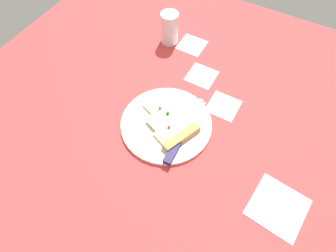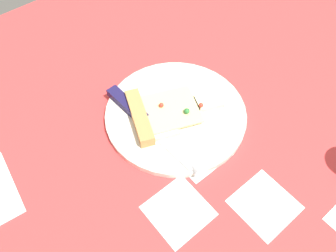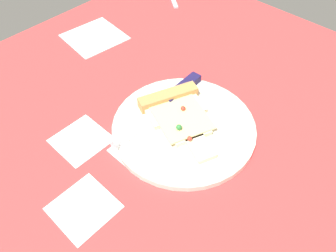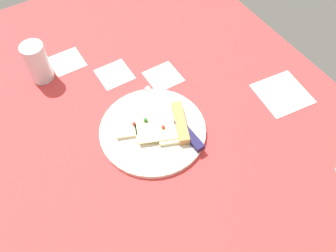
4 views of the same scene
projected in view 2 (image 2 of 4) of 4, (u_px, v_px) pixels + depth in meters
The scene contains 4 objects.
ground_plane at pixel (237, 127), 64.49cm from camera, with size 119.91×119.91×3.00cm.
plate at pixel (176, 114), 63.71cm from camera, with size 26.73×26.73×1.20cm, color silver.
pizza_slice at pixel (162, 113), 62.13cm from camera, with size 14.46×19.06×2.35cm.
knife at pixel (143, 119), 61.40cm from camera, with size 24.08×3.32×2.45cm.
Camera 2 is at (20.48, -34.12, 50.97)cm, focal length 35.81 mm.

